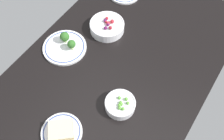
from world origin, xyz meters
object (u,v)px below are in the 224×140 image
object	(u,v)px
bowl_peas	(120,104)
plate_sandwich	(62,132)
plate_broccoli	(65,46)
bowl_berries	(107,26)

from	to	relation	value
bowl_peas	plate_sandwich	bearing A→B (deg)	149.48
plate_sandwich	bowl_peas	bearing A→B (deg)	-30.52
bowl_peas	plate_broccoli	size ratio (longest dim) A/B	0.62
plate_sandwich	bowl_berries	xyz separation A→B (cm)	(57.35, 15.88, 1.13)
bowl_berries	plate_broccoli	bearing A→B (deg)	153.34
bowl_berries	plate_broccoli	xyz separation A→B (cm)	(-21.51, 10.80, -1.12)
bowl_berries	plate_broccoli	world-z (taller)	plate_broccoli
bowl_peas	bowl_berries	size ratio (longest dim) A/B	0.75
bowl_berries	bowl_peas	bearing A→B (deg)	-138.83
plate_sandwich	bowl_berries	size ratio (longest dim) A/B	0.95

